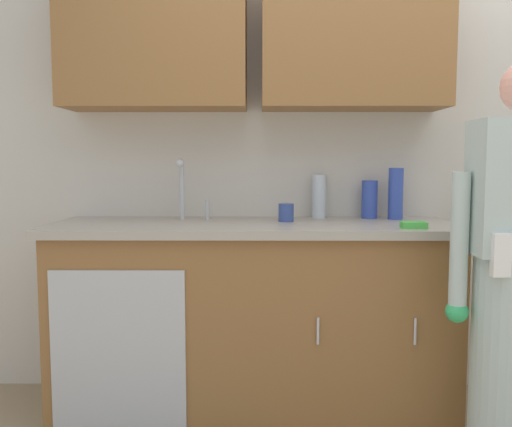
# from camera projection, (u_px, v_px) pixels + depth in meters

# --- Properties ---
(kitchen_wall_with_uppers) EXTENTS (4.80, 0.44, 2.70)m
(kitchen_wall_with_uppers) POSITION_uv_depth(u_px,v_px,m) (332.00, 117.00, 2.97)
(kitchen_wall_with_uppers) COLOR beige
(kitchen_wall_with_uppers) RESTS_ON ground
(counter_cabinet) EXTENTS (1.90, 0.62, 0.90)m
(counter_cabinet) POSITION_uv_depth(u_px,v_px,m) (253.00, 321.00, 2.77)
(counter_cabinet) COLOR brown
(counter_cabinet) RESTS_ON ground
(countertop) EXTENTS (1.96, 0.66, 0.04)m
(countertop) POSITION_uv_depth(u_px,v_px,m) (254.00, 227.00, 2.73)
(countertop) COLOR #A8A093
(countertop) RESTS_ON counter_cabinet
(sink) EXTENTS (0.50, 0.36, 0.35)m
(sink) POSITION_uv_depth(u_px,v_px,m) (186.00, 226.00, 2.74)
(sink) COLOR #B7BABF
(sink) RESTS_ON counter_cabinet
(bottle_dish_liquid) EXTENTS (0.08, 0.08, 0.27)m
(bottle_dish_liquid) POSITION_uv_depth(u_px,v_px,m) (396.00, 194.00, 2.88)
(bottle_dish_liquid) COLOR #334CB2
(bottle_dish_liquid) RESTS_ON countertop
(bottle_water_short) EXTENTS (0.08, 0.08, 0.20)m
(bottle_water_short) POSITION_uv_depth(u_px,v_px,m) (370.00, 199.00, 2.93)
(bottle_water_short) COLOR #334CB2
(bottle_water_short) RESTS_ON countertop
(bottle_water_tall) EXTENTS (0.07, 0.07, 0.23)m
(bottle_water_tall) POSITION_uv_depth(u_px,v_px,m) (319.00, 196.00, 2.94)
(bottle_water_tall) COLOR silver
(bottle_water_tall) RESTS_ON countertop
(cup_by_sink) EXTENTS (0.08, 0.08, 0.09)m
(cup_by_sink) POSITION_uv_depth(u_px,v_px,m) (286.00, 213.00, 2.77)
(cup_by_sink) COLOR #33478C
(cup_by_sink) RESTS_ON countertop
(sponge) EXTENTS (0.11, 0.07, 0.03)m
(sponge) POSITION_uv_depth(u_px,v_px,m) (414.00, 225.00, 2.50)
(sponge) COLOR #4CBF4C
(sponge) RESTS_ON countertop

